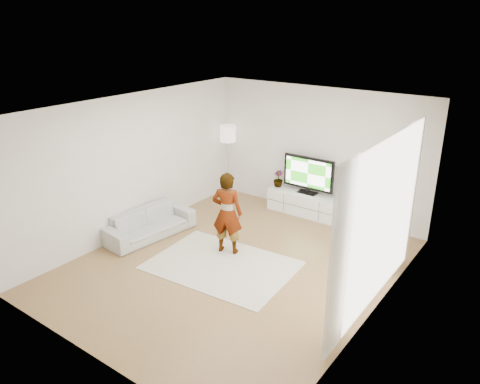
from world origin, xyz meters
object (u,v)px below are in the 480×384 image
Objects in this scene: television at (308,174)px; player at (227,213)px; rug at (222,265)px; sofa at (149,223)px; media_console at (306,204)px; floor_lamp at (228,137)px.

television is 0.76× the size of player.
rug is at bearing 97.53° from player.
player is 1.80m from sofa.
media_console is 1.13× the size of player.
media_console is 1.48× the size of television.
television is at bearing -28.55° from sofa.
floor_lamp is (-0.10, 2.74, 1.20)m from sofa.
floor_lamp reaches higher than sofa.
television is 0.64× the size of sofa.
floor_lamp is at bearing 125.44° from rug.
player is at bearing -70.64° from sofa.
rug is 1.33× the size of sofa.
media_console is at bearing 88.07° from rug.
floor_lamp is (-1.78, 2.36, 0.68)m from player.
player is (-0.33, -2.47, -0.15)m from television.
sofa is at bearing -6.12° from player.
player is 3.04m from floor_lamp.
media_console is 0.69m from television.
floor_lamp is (-2.12, -0.11, 0.53)m from television.
television is 2.50m from player.
sofa reaches higher than rug.
media_console is 0.94× the size of sofa.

